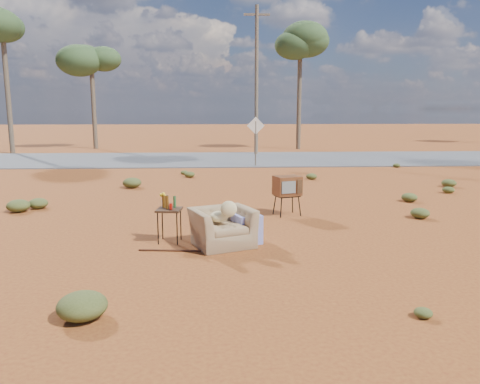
{
  "coord_description": "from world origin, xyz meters",
  "views": [
    {
      "loc": [
        -0.28,
        -8.66,
        2.53
      ],
      "look_at": [
        0.23,
        1.03,
        0.8
      ],
      "focal_mm": 35.0,
      "sensor_mm": 36.0,
      "label": 1
    }
  ],
  "objects": [
    {
      "name": "scrub_patch",
      "position": [
        -0.82,
        4.41,
        0.14
      ],
      "size": [
        17.49,
        8.07,
        0.33
      ],
      "color": "#4C5425",
      "rests_on": "ground"
    },
    {
      "name": "ground",
      "position": [
        0.0,
        0.0,
        0.0
      ],
      "size": [
        140.0,
        140.0,
        0.0
      ],
      "primitive_type": "plane",
      "color": "brown",
      "rests_on": "ground"
    },
    {
      "name": "side_table",
      "position": [
        -1.2,
        0.14,
        0.68
      ],
      "size": [
        0.51,
        0.51,
        0.93
      ],
      "rotation": [
        0.0,
        0.0,
        -0.12
      ],
      "color": "#3A2215",
      "rests_on": "ground"
    },
    {
      "name": "eucalyptus_left",
      "position": [
        -12.0,
        19.0,
        6.92
      ],
      "size": [
        3.2,
        3.2,
        8.1
      ],
      "color": "brown",
      "rests_on": "ground"
    },
    {
      "name": "highway",
      "position": [
        0.0,
        15.0,
        0.02
      ],
      "size": [
        140.0,
        7.0,
        0.04
      ],
      "primitive_type": "cube",
      "color": "#565659",
      "rests_on": "ground"
    },
    {
      "name": "rusty_bar",
      "position": [
        -1.04,
        -0.51,
        0.02
      ],
      "size": [
        1.27,
        0.18,
        0.03
      ],
      "primitive_type": "cylinder",
      "rotation": [
        0.0,
        1.57,
        -0.11
      ],
      "color": "#4E2614",
      "rests_on": "ground"
    },
    {
      "name": "eucalyptus_center",
      "position": [
        5.0,
        21.0,
        6.43
      ],
      "size": [
        3.2,
        3.2,
        7.6
      ],
      "color": "brown",
      "rests_on": "ground"
    },
    {
      "name": "eucalyptus_near_left",
      "position": [
        -8.0,
        22.0,
        5.45
      ],
      "size": [
        3.2,
        3.2,
        6.6
      ],
      "color": "brown",
      "rests_on": "ground"
    },
    {
      "name": "utility_pole_center",
      "position": [
        2.0,
        17.5,
        4.15
      ],
      "size": [
        1.4,
        0.2,
        8.0
      ],
      "color": "brown",
      "rests_on": "ground"
    },
    {
      "name": "tv_unit",
      "position": [
        1.43,
        2.26,
        0.71
      ],
      "size": [
        0.7,
        0.63,
        0.95
      ],
      "rotation": [
        0.0,
        0.0,
        0.3
      ],
      "color": "black",
      "rests_on": "ground"
    },
    {
      "name": "armchair",
      "position": [
        -0.08,
        -0.15,
        0.44
      ],
      "size": [
        1.41,
        1.22,
        0.95
      ],
      "rotation": [
        0.0,
        0.0,
        0.38
      ],
      "color": "#8B6E4B",
      "rests_on": "ground"
    },
    {
      "name": "road_sign",
      "position": [
        1.5,
        12.0,
        1.5
      ],
      "size": [
        0.78,
        0.06,
        2.19
      ],
      "color": "brown",
      "rests_on": "ground"
    }
  ]
}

